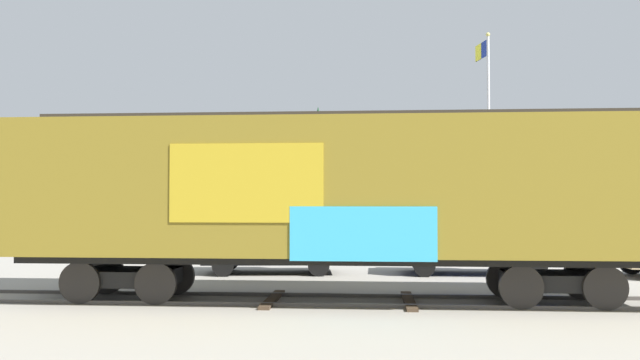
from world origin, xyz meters
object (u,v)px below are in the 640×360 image
parked_car_black (270,244)px  flagpole (487,118)px  parked_car_blue (472,245)px  freight_car (336,191)px

parked_car_black → flagpole: bearing=44.4°
flagpole → parked_car_blue: (-1.74, -7.48, -4.84)m
freight_car → flagpole: flagpole is taller
freight_car → flagpole: size_ratio=1.55×
flagpole → parked_car_blue: size_ratio=1.97×
freight_car → parked_car_black: size_ratio=3.32×
flagpole → parked_car_black: bearing=-135.6°
parked_car_black → parked_car_blue: size_ratio=0.92×
freight_car → parked_car_blue: (3.83, 5.66, -1.58)m
parked_car_black → parked_car_blue: parked_car_black is taller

